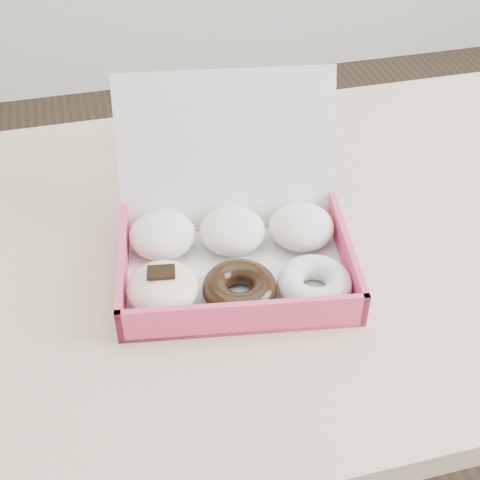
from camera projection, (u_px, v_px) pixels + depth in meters
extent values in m
cube|color=tan|center=(363.00, 228.00, 1.03)|extent=(1.20, 0.80, 0.04)
cylinder|color=tan|center=(39.00, 305.00, 1.42)|extent=(0.05, 0.05, 0.71)
cube|color=silver|center=(236.00, 272.00, 0.92)|extent=(0.34, 0.27, 0.01)
cube|color=#DE3E61|center=(244.00, 318.00, 0.82)|extent=(0.31, 0.06, 0.05)
cube|color=silver|center=(229.00, 210.00, 0.99)|extent=(0.31, 0.06, 0.05)
cube|color=#DE3E61|center=(123.00, 266.00, 0.89)|extent=(0.04, 0.23, 0.05)
cube|color=#DE3E61|center=(346.00, 253.00, 0.91)|extent=(0.04, 0.23, 0.05)
cube|color=silver|center=(227.00, 151.00, 0.95)|extent=(0.32, 0.13, 0.21)
ellipsoid|color=white|center=(162.00, 235.00, 0.93)|extent=(0.11, 0.11, 0.05)
ellipsoid|color=white|center=(232.00, 231.00, 0.94)|extent=(0.11, 0.11, 0.05)
ellipsoid|color=white|center=(301.00, 227.00, 0.95)|extent=(0.11, 0.11, 0.05)
ellipsoid|color=beige|center=(163.00, 288.00, 0.85)|extent=(0.11, 0.11, 0.05)
cube|color=black|center=(161.00, 272.00, 0.83)|extent=(0.04, 0.03, 0.00)
torus|color=black|center=(240.00, 288.00, 0.86)|extent=(0.11, 0.11, 0.03)
torus|color=silver|center=(314.00, 283.00, 0.87)|extent=(0.11, 0.11, 0.03)
cube|color=silver|center=(217.00, 136.00, 1.16)|extent=(0.28, 0.26, 0.04)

